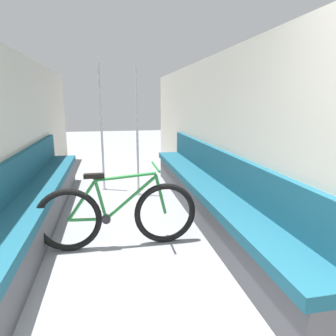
# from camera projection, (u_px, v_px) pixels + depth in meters

# --- Properties ---
(wall_left) EXTENTS (0.10, 9.04, 2.13)m
(wall_left) POSITION_uv_depth(u_px,v_px,m) (8.00, 141.00, 3.46)
(wall_left) COLOR beige
(wall_left) RESTS_ON ground
(wall_right) EXTENTS (0.10, 9.04, 2.13)m
(wall_right) POSITION_uv_depth(u_px,v_px,m) (223.00, 136.00, 3.96)
(wall_right) COLOR beige
(wall_right) RESTS_ON ground
(bench_seat_row_left) EXTENTS (0.45, 4.71, 0.90)m
(bench_seat_row_left) POSITION_uv_depth(u_px,v_px,m) (34.00, 206.00, 3.52)
(bench_seat_row_left) COLOR #4C4C51
(bench_seat_row_left) RESTS_ON ground
(bench_seat_row_right) EXTENTS (0.45, 4.71, 0.90)m
(bench_seat_row_right) POSITION_uv_depth(u_px,v_px,m) (207.00, 195.00, 3.93)
(bench_seat_row_right) COLOR #4C4C51
(bench_seat_row_right) RESTS_ON ground
(bicycle) EXTENTS (1.67, 0.46, 0.86)m
(bicycle) POSITION_uv_depth(u_px,v_px,m) (118.00, 215.00, 3.12)
(bicycle) COLOR black
(bicycle) RESTS_ON ground
(grab_pole_near) EXTENTS (0.08, 0.08, 2.11)m
(grab_pole_near) POSITION_uv_depth(u_px,v_px,m) (102.00, 131.00, 5.03)
(grab_pole_near) COLOR gray
(grab_pole_near) RESTS_ON ground
(grab_pole_far) EXTENTS (0.08, 0.08, 2.11)m
(grab_pole_far) POSITION_uv_depth(u_px,v_px,m) (137.00, 133.00, 4.73)
(grab_pole_far) COLOR gray
(grab_pole_far) RESTS_ON ground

